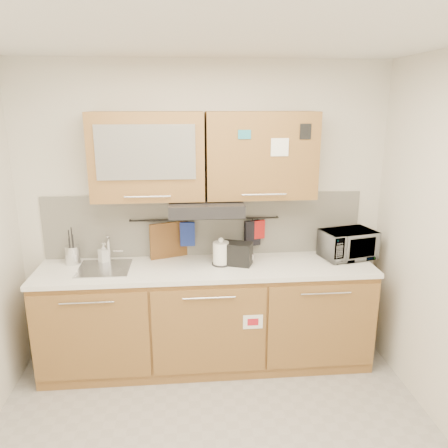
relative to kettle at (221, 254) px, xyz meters
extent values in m
plane|color=white|center=(-0.12, -1.22, 1.59)|extent=(3.20, 3.20, 0.00)
plane|color=silver|center=(-0.12, 0.28, 0.29)|extent=(3.20, 0.00, 3.20)
cube|color=#A26F39|center=(-0.12, -0.02, -0.57)|extent=(2.80, 0.60, 0.88)
cube|color=black|center=(-0.12, -0.02, -0.96)|extent=(2.80, 0.54, 0.10)
cube|color=olive|center=(-1.06, -0.33, -0.54)|extent=(0.91, 0.02, 0.74)
cylinder|color=silver|center=(-1.06, -0.35, -0.23)|extent=(0.41, 0.01, 0.01)
cube|color=olive|center=(-0.12, -0.33, -0.54)|extent=(0.91, 0.02, 0.74)
cylinder|color=silver|center=(-0.12, -0.35, -0.23)|extent=(0.41, 0.01, 0.01)
cube|color=olive|center=(0.81, -0.33, -0.54)|extent=(0.91, 0.02, 0.74)
cylinder|color=silver|center=(0.81, -0.35, -0.23)|extent=(0.41, 0.01, 0.01)
cube|color=white|center=(-0.12, -0.03, -0.11)|extent=(2.82, 0.62, 0.04)
cube|color=silver|center=(-0.12, 0.27, 0.19)|extent=(2.80, 0.02, 0.56)
cube|color=#A26F39|center=(-0.58, 0.11, 0.82)|extent=(0.90, 0.35, 0.70)
cube|color=silver|center=(-0.58, -0.08, 0.87)|extent=(0.76, 0.02, 0.42)
cube|color=olive|center=(0.34, 0.11, 0.82)|extent=(0.90, 0.35, 0.70)
cube|color=white|center=(0.46, -0.07, 0.90)|extent=(0.14, 0.00, 0.14)
cube|color=black|center=(-0.12, 0.03, 0.41)|extent=(0.60, 0.46, 0.10)
cube|color=silver|center=(-0.97, -0.02, -0.10)|extent=(0.42, 0.40, 0.03)
cylinder|color=silver|center=(-0.95, 0.14, 0.03)|extent=(0.03, 0.03, 0.24)
cylinder|color=silver|center=(-0.95, 0.06, 0.13)|extent=(0.02, 0.18, 0.02)
cylinder|color=black|center=(-0.12, 0.23, 0.25)|extent=(1.30, 0.02, 0.02)
cylinder|color=silver|center=(-1.25, 0.14, -0.02)|extent=(0.14, 0.14, 0.16)
cylinder|color=black|center=(-1.28, 0.15, 0.05)|extent=(0.01, 0.01, 0.29)
cylinder|color=black|center=(-1.24, 0.13, 0.04)|extent=(0.01, 0.01, 0.26)
cylinder|color=black|center=(-1.25, 0.16, 0.06)|extent=(0.01, 0.01, 0.32)
cylinder|color=black|center=(-1.27, 0.12, 0.02)|extent=(0.01, 0.01, 0.23)
cylinder|color=white|center=(0.00, 0.00, 0.01)|extent=(0.18, 0.18, 0.20)
sphere|color=white|center=(0.00, 0.00, 0.12)|extent=(0.05, 0.05, 0.05)
cube|color=white|center=(0.08, -0.03, 0.01)|extent=(0.03, 0.03, 0.13)
cylinder|color=black|center=(0.00, 0.00, -0.09)|extent=(0.15, 0.15, 0.01)
cube|color=black|center=(0.13, 0.00, 0.00)|extent=(0.29, 0.23, 0.19)
cube|color=black|center=(0.09, 0.01, 0.09)|extent=(0.11, 0.13, 0.01)
cube|color=black|center=(0.17, -0.02, 0.09)|extent=(0.11, 0.13, 0.01)
imported|color=#999999|center=(1.13, 0.07, 0.03)|extent=(0.51, 0.40, 0.25)
imported|color=#999999|center=(-1.00, 0.14, -0.01)|extent=(0.11, 0.11, 0.17)
cube|color=brown|center=(-0.44, 0.22, 0.02)|extent=(0.33, 0.13, 0.42)
cube|color=navy|center=(-0.28, 0.22, 0.12)|extent=(0.13, 0.03, 0.21)
cube|color=black|center=(0.30, 0.22, 0.11)|extent=(0.15, 0.08, 0.23)
cube|color=#AF1817|center=(0.34, 0.22, 0.14)|extent=(0.14, 0.05, 0.17)
camera|label=1|loc=(-0.29, -3.47, 1.23)|focal=35.00mm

